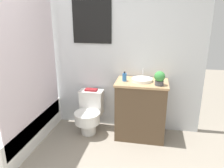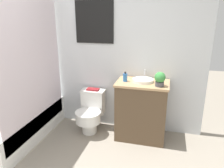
% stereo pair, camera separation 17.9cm
% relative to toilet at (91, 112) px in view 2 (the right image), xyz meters
% --- Properties ---
extents(wall_back, '(3.34, 0.07, 2.50)m').
position_rel_toilet_xyz_m(wall_back, '(-0.04, 0.30, 0.94)').
color(wall_back, silver).
rests_on(wall_back, ground_plane).
extents(shower_area, '(0.63, 1.48, 1.98)m').
position_rel_toilet_xyz_m(shower_area, '(-0.88, -0.47, -0.05)').
color(shower_area, white).
rests_on(shower_area, ground_plane).
extents(toilet, '(0.38, 0.53, 0.62)m').
position_rel_toilet_xyz_m(toilet, '(0.00, 0.00, 0.00)').
color(toilet, white).
rests_on(toilet, ground_plane).
extents(vanity, '(0.72, 0.49, 0.84)m').
position_rel_toilet_xyz_m(vanity, '(0.77, 0.01, 0.11)').
color(vanity, brown).
rests_on(vanity, ground_plane).
extents(sink, '(0.29, 0.32, 0.13)m').
position_rel_toilet_xyz_m(sink, '(0.77, 0.04, 0.55)').
color(sink, white).
rests_on(sink, vanity).
extents(soap_bottle, '(0.06, 0.06, 0.13)m').
position_rel_toilet_xyz_m(soap_bottle, '(0.53, -0.01, 0.58)').
color(soap_bottle, '#2D6BB2').
rests_on(soap_bottle, vanity).
extents(potted_plant, '(0.14, 0.14, 0.19)m').
position_rel_toilet_xyz_m(potted_plant, '(1.00, -0.11, 0.63)').
color(potted_plant, '#4C4C51').
rests_on(potted_plant, vanity).
extents(book_on_tank, '(0.18, 0.11, 0.02)m').
position_rel_toilet_xyz_m(book_on_tank, '(0.00, 0.13, 0.32)').
color(book_on_tank, maroon).
rests_on(book_on_tank, toilet).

